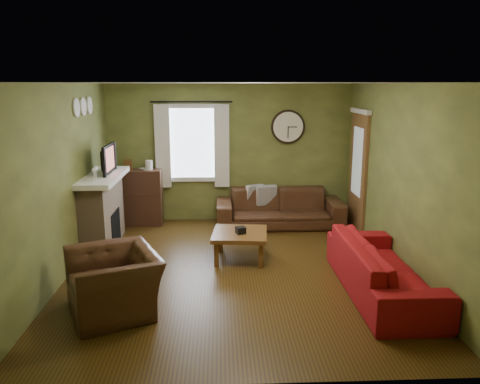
{
  "coord_description": "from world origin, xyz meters",
  "views": [
    {
      "loc": [
        -0.19,
        -6.23,
        2.59
      ],
      "look_at": [
        0.1,
        0.4,
        1.05
      ],
      "focal_mm": 35.0,
      "sensor_mm": 36.0,
      "label": 1
    }
  ],
  "objects_px": {
    "sofa_brown": "(279,208)",
    "armchair": "(114,282)",
    "sofa_red": "(382,268)",
    "coffee_table": "(240,246)",
    "bookshelf": "(139,197)"
  },
  "relations": [
    {
      "from": "bookshelf",
      "to": "coffee_table",
      "type": "xyz_separation_m",
      "value": [
        1.81,
        -1.9,
        -0.31
      ]
    },
    {
      "from": "bookshelf",
      "to": "sofa_red",
      "type": "height_order",
      "value": "bookshelf"
    },
    {
      "from": "armchair",
      "to": "coffee_table",
      "type": "xyz_separation_m",
      "value": [
        1.52,
        1.58,
        -0.14
      ]
    },
    {
      "from": "bookshelf",
      "to": "sofa_red",
      "type": "xyz_separation_m",
      "value": [
        3.55,
        -3.14,
        -0.19
      ]
    },
    {
      "from": "bookshelf",
      "to": "sofa_brown",
      "type": "xyz_separation_m",
      "value": [
        2.63,
        -0.21,
        -0.18
      ]
    },
    {
      "from": "bookshelf",
      "to": "sofa_brown",
      "type": "height_order",
      "value": "bookshelf"
    },
    {
      "from": "armchair",
      "to": "sofa_brown",
      "type": "bearing_deg",
      "value": 120.35
    },
    {
      "from": "bookshelf",
      "to": "armchair",
      "type": "bearing_deg",
      "value": -85.22
    },
    {
      "from": "sofa_brown",
      "to": "coffee_table",
      "type": "xyz_separation_m",
      "value": [
        -0.81,
        -1.69,
        -0.13
      ]
    },
    {
      "from": "coffee_table",
      "to": "sofa_brown",
      "type": "bearing_deg",
      "value": 64.42
    },
    {
      "from": "sofa_red",
      "to": "armchair",
      "type": "distance_m",
      "value": 3.28
    },
    {
      "from": "sofa_brown",
      "to": "armchair",
      "type": "relative_size",
      "value": 2.13
    },
    {
      "from": "coffee_table",
      "to": "bookshelf",
      "type": "bearing_deg",
      "value": 133.72
    },
    {
      "from": "sofa_brown",
      "to": "armchair",
      "type": "bearing_deg",
      "value": -125.46
    },
    {
      "from": "sofa_red",
      "to": "coffee_table",
      "type": "relative_size",
      "value": 2.82
    }
  ]
}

